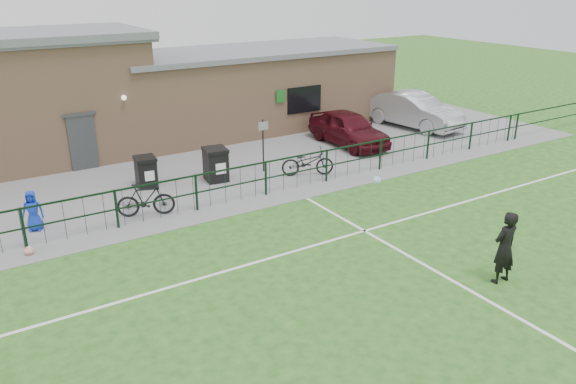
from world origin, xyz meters
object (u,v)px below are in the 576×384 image
sign_post (263,146)px  bicycle_e (308,162)px  wheelie_bin_right (216,165)px  spectator_child (33,211)px  wheelie_bin_left (146,173)px  car_silver (414,110)px  ball_ground (29,251)px  bicycle_d (146,200)px  car_maroon (349,128)px

sign_post → bicycle_e: bearing=-47.2°
wheelie_bin_right → spectator_child: bearing=-162.4°
wheelie_bin_left → spectator_child: size_ratio=0.81×
car_silver → ball_ground: car_silver is taller
bicycle_e → sign_post: bearing=67.7°
bicycle_d → ball_ground: (-3.51, -0.85, -0.42)m
sign_post → spectator_child: bearing=-172.8°
sign_post → ball_ground: sign_post is taller
wheelie_bin_left → sign_post: bearing=-4.0°
wheelie_bin_left → car_maroon: car_maroon is taller
car_maroon → spectator_child: 13.31m
wheelie_bin_right → sign_post: 1.99m
wheelie_bin_right → bicycle_e: wheelie_bin_right is taller
wheelie_bin_right → bicycle_d: wheelie_bin_right is taller
sign_post → bicycle_d: 5.43m
car_silver → bicycle_e: car_silver is taller
car_maroon → bicycle_e: 4.46m
bicycle_e → spectator_child: 9.38m
car_maroon → car_silver: (4.57, 0.78, 0.09)m
wheelie_bin_left → bicycle_d: 2.65m
wheelie_bin_right → wheelie_bin_left: bearing=170.6°
car_maroon → bicycle_d: (-10.03, -2.89, -0.21)m
bicycle_e → ball_ground: (-9.80, -1.33, -0.40)m
wheelie_bin_right → spectator_child: spectator_child is taller
car_silver → spectator_child: 17.95m
wheelie_bin_left → ball_ground: (-4.37, -3.35, -0.39)m
car_silver → bicycle_d: car_silver is taller
sign_post → car_maroon: (4.91, 1.15, -0.26)m
wheelie_bin_left → car_silver: car_silver is taller
bicycle_e → ball_ground: 9.90m
bicycle_d → sign_post: bearing=-51.5°
wheelie_bin_left → spectator_child: (-3.95, -1.81, 0.11)m
car_silver → bicycle_d: bearing=-174.0°
wheelie_bin_right → car_silver: 11.58m
wheelie_bin_left → car_silver: bearing=11.1°
sign_post → spectator_child: sign_post is taller
car_maroon → bicycle_e: size_ratio=2.24×
bicycle_d → ball_ground: bearing=123.4°
car_silver → sign_post: bearing=-176.6°
spectator_child → ball_ground: size_ratio=4.93×
bicycle_d → bicycle_e: (6.28, 0.48, -0.02)m
wheelie_bin_right → car_silver: (11.42, 1.88, 0.27)m
car_maroon → ball_ground: bearing=-163.3°
sign_post → car_silver: sign_post is taller
sign_post → car_silver: (9.48, 1.94, -0.17)m
car_silver → bicycle_e: size_ratio=2.60×
spectator_child → wheelie_bin_right: bearing=29.7°
car_silver → spectator_child: bearing=-178.6°
bicycle_d → bicycle_e: bicycle_d is taller
wheelie_bin_left → car_maroon: (9.18, 0.38, 0.24)m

